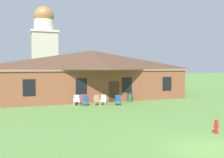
# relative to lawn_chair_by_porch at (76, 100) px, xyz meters

# --- Properties ---
(ground_plane) EXTENTS (200.00, 200.00, 0.00)m
(ground_plane) POSITION_rel_lawn_chair_by_porch_xyz_m (3.07, -14.39, -0.50)
(ground_plane) COLOR #517A38
(brick_building) EXTENTS (20.22, 10.40, 5.57)m
(brick_building) POSITION_rel_lawn_chair_by_porch_xyz_m (3.07, 5.72, 2.34)
(brick_building) COLOR brown
(brick_building) RESTS_ON ground
(dome_tower) EXTENTS (5.18, 5.18, 16.20)m
(dome_tower) POSITION_rel_lawn_chair_by_porch_xyz_m (-0.73, 27.07, 6.79)
(dome_tower) COLOR #BCB29E
(dome_tower) RESTS_ON ground
(lawn_chair_by_porch) EXTENTS (0.72, 0.76, 0.96)m
(lawn_chair_by_porch) POSITION_rel_lawn_chair_by_porch_xyz_m (0.00, 0.00, 0.00)
(lawn_chair_by_porch) COLOR white
(lawn_chair_by_porch) RESTS_ON ground
(lawn_chair_near_door) EXTENTS (0.84, 0.87, 0.96)m
(lawn_chair_near_door) POSITION_rel_lawn_chair_by_porch_xyz_m (0.76, -0.38, 0.00)
(lawn_chair_near_door) COLOR #2D5693
(lawn_chair_near_door) RESTS_ON ground
(lawn_chair_left_end) EXTENTS (0.70, 0.74, 0.96)m
(lawn_chair_left_end) POSITION_rel_lawn_chair_by_porch_xyz_m (1.84, -0.52, 0.00)
(lawn_chair_left_end) COLOR tan
(lawn_chair_left_end) RESTS_ON ground
(lawn_chair_middle) EXTENTS (0.81, 0.85, 0.96)m
(lawn_chair_middle) POSITION_rel_lawn_chair_by_porch_xyz_m (2.48, -0.60, 0.00)
(lawn_chair_middle) COLOR white
(lawn_chair_middle) RESTS_ON ground
(lawn_chair_right_end) EXTENTS (0.80, 0.84, 0.96)m
(lawn_chair_right_end) POSITION_rel_lawn_chair_by_porch_xyz_m (3.73, -1.27, 0.00)
(lawn_chair_right_end) COLOR #2D5693
(lawn_chair_right_end) RESTS_ON ground
(fire_hydrant) EXTENTS (0.36, 0.28, 0.79)m
(fire_hydrant) POSITION_rel_lawn_chair_by_porch_xyz_m (5.27, -12.27, -0.12)
(fire_hydrant) COLOR red
(fire_hydrant) RESTS_ON ground
(trash_bin) EXTENTS (0.56, 0.56, 0.98)m
(trash_bin) POSITION_rel_lawn_chair_by_porch_xyz_m (5.73, 0.42, -0.00)
(trash_bin) COLOR #335638
(trash_bin) RESTS_ON ground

